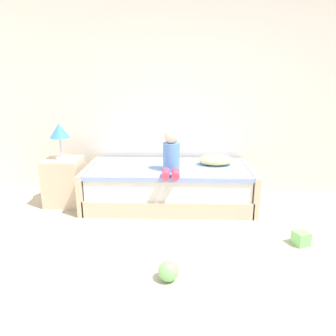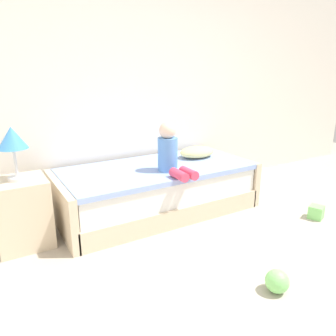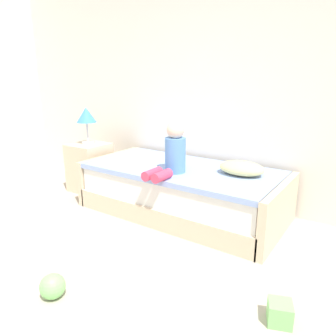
# 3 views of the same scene
# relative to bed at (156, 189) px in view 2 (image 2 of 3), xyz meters

# --- Properties ---
(wall_rear) EXTENTS (7.20, 0.10, 2.90)m
(wall_rear) POSITION_rel_bed_xyz_m (0.40, 0.60, 1.20)
(wall_rear) COLOR silver
(wall_rear) RESTS_ON ground
(bed) EXTENTS (2.11, 1.00, 0.50)m
(bed) POSITION_rel_bed_xyz_m (0.00, 0.00, 0.00)
(bed) COLOR beige
(bed) RESTS_ON ground
(nightstand) EXTENTS (0.44, 0.44, 0.60)m
(nightstand) POSITION_rel_bed_xyz_m (-1.35, -0.05, 0.05)
(nightstand) COLOR beige
(nightstand) RESTS_ON ground
(table_lamp) EXTENTS (0.24, 0.24, 0.45)m
(table_lamp) POSITION_rel_bed_xyz_m (-1.35, -0.05, 0.69)
(table_lamp) COLOR silver
(table_lamp) RESTS_ON nightstand
(child_figure) EXTENTS (0.20, 0.51, 0.50)m
(child_figure) POSITION_rel_bed_xyz_m (0.04, -0.23, 0.46)
(child_figure) COLOR #598CD1
(child_figure) RESTS_ON bed
(pillow) EXTENTS (0.44, 0.30, 0.13)m
(pillow) POSITION_rel_bed_xyz_m (0.61, 0.10, 0.32)
(pillow) COLOR #F2E58C
(pillow) RESTS_ON bed
(toy_ball) EXTENTS (0.17, 0.17, 0.17)m
(toy_ball) POSITION_rel_bed_xyz_m (0.05, -1.65, -0.16)
(toy_ball) COLOR #7FD872
(toy_ball) RESTS_ON ground
(toy_block) EXTENTS (0.18, 0.18, 0.14)m
(toy_block) POSITION_rel_bed_xyz_m (1.33, -1.04, -0.18)
(toy_block) COLOR #7FD872
(toy_block) RESTS_ON ground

